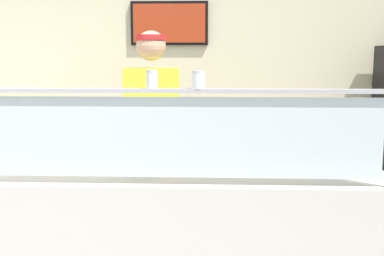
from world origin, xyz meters
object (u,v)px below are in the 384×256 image
object	(u,v)px
parmesan_shaker	(152,80)
worker_figure	(153,137)
pizza_tray	(142,164)
pepper_flake_shaker	(198,81)
pizza_server	(136,161)

from	to	relation	value
parmesan_shaker	worker_figure	distance (m)	1.18
pizza_tray	pepper_flake_shaker	distance (m)	0.71
pizza_server	pepper_flake_shaker	bearing A→B (deg)	-33.61
pizza_tray	worker_figure	xyz separation A→B (m)	(-0.03, 0.70, 0.04)
pizza_server	worker_figure	distance (m)	0.72
pizza_tray	parmesan_shaker	distance (m)	0.64
parmesan_shaker	pepper_flake_shaker	size ratio (longest dim) A/B	1.04
pepper_flake_shaker	worker_figure	xyz separation A→B (m)	(-0.36, 1.08, -0.46)
pizza_tray	worker_figure	distance (m)	0.70
parmesan_shaker	pepper_flake_shaker	xyz separation A→B (m)	(0.23, -0.00, -0.00)
pizza_server	parmesan_shaker	bearing A→B (deg)	-57.83
pizza_tray	pepper_flake_shaker	world-z (taller)	pepper_flake_shaker
pizza_server	pizza_tray	bearing A→B (deg)	40.28
pepper_flake_shaker	pizza_server	bearing A→B (deg)	136.18
pizza_tray	pizza_server	bearing A→B (deg)	-149.93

